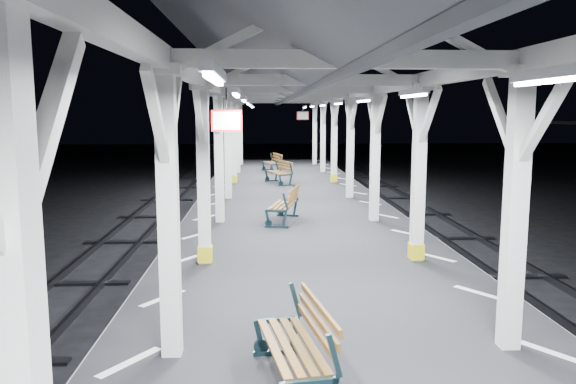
{
  "coord_description": "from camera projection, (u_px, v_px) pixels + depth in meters",
  "views": [
    {
      "loc": [
        -0.96,
        -8.28,
        3.8
      ],
      "look_at": [
        -0.4,
        2.95,
        2.2
      ],
      "focal_mm": 35.0,
      "sensor_mm": 36.0,
      "label": 1
    }
  ],
  "objects": [
    {
      "name": "ground",
      "position": [
        323.0,
        357.0,
        8.77
      ],
      "size": [
        120.0,
        120.0,
        0.0
      ],
      "primitive_type": "plane",
      "color": "black",
      "rests_on": "ground"
    },
    {
      "name": "bench_extra",
      "position": [
        274.0,
        162.0,
        26.57
      ],
      "size": [
        0.98,
        1.68,
        0.86
      ],
      "rotation": [
        0.0,
        0.0,
        0.27
      ],
      "color": "#13272E",
      "rests_on": "platform"
    },
    {
      "name": "bench_far",
      "position": [
        281.0,
        172.0,
        22.18
      ],
      "size": [
        1.09,
        1.75,
        0.89
      ],
      "rotation": [
        0.0,
        0.0,
        0.32
      ],
      "color": "#13272E",
      "rests_on": "platform"
    },
    {
      "name": "platform",
      "position": [
        323.0,
        327.0,
        8.7
      ],
      "size": [
        6.0,
        50.0,
        1.0
      ],
      "primitive_type": "cube",
      "color": "black",
      "rests_on": "ground"
    },
    {
      "name": "hazard_stripes_left",
      "position": [
        163.0,
        298.0,
        8.51
      ],
      "size": [
        1.0,
        48.0,
        0.01
      ],
      "primitive_type": "cube",
      "color": "silver",
      "rests_on": "platform"
    },
    {
      "name": "bench_near",
      "position": [
        301.0,
        342.0,
        5.75
      ],
      "size": [
        0.84,
        1.68,
        0.87
      ],
      "rotation": [
        0.0,
        0.0,
        0.16
      ],
      "color": "#13272E",
      "rests_on": "platform"
    },
    {
      "name": "bench_mid",
      "position": [
        286.0,
        204.0,
        14.36
      ],
      "size": [
        0.95,
        1.73,
        0.89
      ],
      "rotation": [
        0.0,
        0.0,
        -0.22
      ],
      "color": "#13272E",
      "rests_on": "platform"
    },
    {
      "name": "canopy",
      "position": [
        326.0,
        59.0,
        8.11
      ],
      "size": [
        5.4,
        49.0,
        4.65
      ],
      "color": "silver",
      "rests_on": "platform"
    },
    {
      "name": "hazard_stripes_right",
      "position": [
        480.0,
        293.0,
        8.75
      ],
      "size": [
        1.0,
        48.0,
        0.01
      ],
      "primitive_type": "cube",
      "color": "silver",
      "rests_on": "platform"
    }
  ]
}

